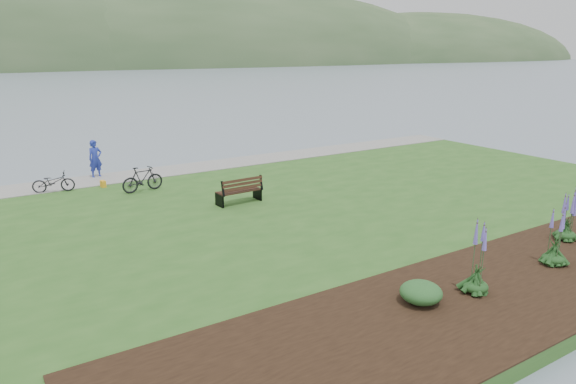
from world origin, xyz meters
The scene contains 14 objects.
ground centered at (0.00, 0.00, 0.00)m, with size 600.00×600.00×0.00m, color slate.
lawn centered at (0.00, -2.00, 0.20)m, with size 34.00×20.00×0.40m, color #29541D.
shoreline_path centered at (0.00, 6.90, 0.42)m, with size 34.00×2.20×0.03m, color gray.
garden_bed centered at (3.00, -9.80, 0.42)m, with size 24.00×4.40×0.04m, color black.
far_hillside centered at (20.00, 170.00, 0.00)m, with size 580.00×80.00×38.00m, color #35502D, non-canonical shape.
park_bench centered at (-0.96, 0.18, 0.94)m, with size 1.77×0.79×1.08m.
person centered at (-4.67, 7.50, 1.43)m, with size 0.75×0.51×2.05m, color #21309B.
bicycle_a centered at (-6.77, 5.80, 0.83)m, with size 1.65×0.58×0.87m, color black.
bicycle_b centered at (-3.60, 3.93, 0.93)m, with size 1.76×0.51×1.06m, color black.
pannier centered at (-4.85, 5.52, 0.55)m, with size 0.17×0.27×0.29m, color #F5A51C.
echium_0 centered at (3.66, -9.66, 1.08)m, with size 0.62×0.62×1.74m.
echium_1 centered at (5.75, -8.78, 1.17)m, with size 0.62×0.62×1.74m.
echium_4 centered at (0.42, -9.63, 1.29)m, with size 0.62×0.62×2.23m.
shrub_0 centered at (-1.10, -9.29, 0.69)m, with size 0.99×0.99×0.50m, color #1E4C21.
Camera 1 is at (-9.55, -16.82, 6.18)m, focal length 32.00 mm.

